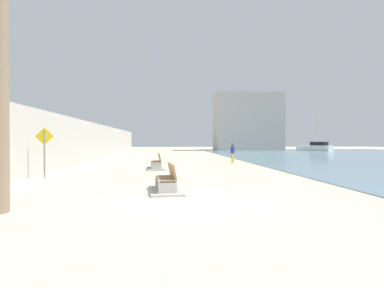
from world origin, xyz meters
The scene contains 8 objects.
ground_plane centered at (0.00, 18.00, 0.00)m, with size 120.00×120.00×0.00m, color beige.
seawall centered at (-7.50, 18.00, 1.69)m, with size 0.80×64.00×3.39m, color #ADAAA3.
bench_near centered at (-0.65, 1.84, 0.23)m, with size 1.29×2.19×0.98m.
bench_far centered at (-1.23, 10.23, 0.23)m, with size 1.24×2.17×0.98m.
person_walking centered at (4.60, 14.77, 0.91)m, with size 0.39×0.41×1.58m.
boat_outer centered at (24.82, 41.07, 0.66)m, with size 4.05×6.56×6.98m.
pedestrian_sign centered at (-6.33, 6.13, 1.49)m, with size 0.85×0.08×2.40m.
harbor_building centered at (14.41, 46.00, 5.20)m, with size 12.00×6.00×10.39m, color #ADAAA3.
Camera 1 is at (-0.68, -8.64, 1.77)m, focal length 28.37 mm.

